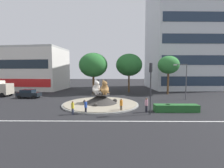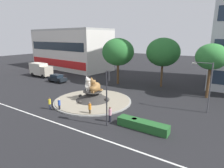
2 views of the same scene
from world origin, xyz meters
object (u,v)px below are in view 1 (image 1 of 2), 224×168
Objects in this scene: broadleaf_tree_behind_island at (129,65)px; second_tree_near_tower at (93,65)px; third_tree_left at (169,65)px; shophouse_block at (20,69)px; pedestrian_yellow_shirt at (73,107)px; office_tower at (184,35)px; pedestrian_orange_shirt at (121,105)px; cat_statue_tabby at (105,89)px; pedestrian_blue_shirt at (86,107)px; litter_bin at (168,108)px; pedestrian_pink_shirt at (146,105)px; traffic_light_mast at (151,79)px; cat_statue_white at (97,88)px; streetlight_arm at (185,78)px; sedan_on_far_lane at (29,94)px.

broadleaf_tree_behind_island is 1.01× the size of second_tree_near_tower.
shophouse_block is at bearing 166.04° from third_tree_left.
pedestrian_yellow_shirt is at bearing -135.10° from third_tree_left.
office_tower reaches higher than pedestrian_orange_shirt.
pedestrian_blue_shirt is at bearing -24.50° from cat_statue_tabby.
third_tree_left is 17.06m from litter_bin.
cat_statue_tabby is at bearing -70.18° from pedestrian_blue_shirt.
pedestrian_blue_shirt is 7.37m from pedestrian_pink_shirt.
litter_bin is at bearing -54.02° from traffic_light_mast.
cat_statue_white is 15.83m from streetlight_arm.
office_tower reaches higher than broadleaf_tree_behind_island.
cat_statue_tabby is 4.83m from pedestrian_orange_shirt.
traffic_light_mast is 0.66× the size of second_tree_near_tower.
cat_statue_tabby is 6.96m from pedestrian_pink_shirt.
third_tree_left is at bearing -125.89° from office_tower.
cat_statue_tabby is 1.40× the size of pedestrian_blue_shirt.
third_tree_left is (16.49, -0.27, -0.01)m from second_tree_near_tower.
cat_statue_white is 0.26× the size of broadleaf_tree_behind_island.
shophouse_block is at bearing 148.30° from pedestrian_pink_shirt.
office_tower is 19.48× the size of pedestrian_yellow_shirt.
traffic_light_mast is 23.33m from sedan_on_far_lane.
traffic_light_mast is at bearing -115.09° from third_tree_left.
shophouse_block is 39.68m from third_tree_left.
cat_statue_white reaches higher than litter_bin.
shophouse_block is 30.91m from broadleaf_tree_behind_island.
streetlight_arm is at bearing 92.40° from cat_statue_white.
sedan_on_far_lane reaches higher than litter_bin.
shophouse_block is 4.12× the size of streetlight_arm.
third_tree_left is at bearing -91.53° from pedestrian_blue_shirt.
cat_statue_white is 8.91m from traffic_light_mast.
streetlight_arm is 1.54× the size of sedan_on_far_lane.
office_tower is 17.71m from third_tree_left.
shophouse_block is 35.14m from pedestrian_blue_shirt.
second_tree_near_tower is (-25.03, -12.25, -9.16)m from office_tower.
second_tree_near_tower is 10.11× the size of litter_bin.
sedan_on_far_lane is (-19.66, -8.29, -5.70)m from broadleaf_tree_behind_island.
cat_statue_tabby is 17.96m from third_tree_left.
sedan_on_far_lane is (-16.96, 9.93, -0.04)m from pedestrian_orange_shirt.
cat_statue_white is 1.47× the size of pedestrian_yellow_shirt.
pedestrian_pink_shirt is (-8.55, -8.90, -2.82)m from streetlight_arm.
pedestrian_pink_shirt is at bearing -88.81° from broadleaf_tree_behind_island.
broadleaf_tree_behind_island is (30.16, -6.70, 0.83)m from shophouse_block.
pedestrian_blue_shirt is at bearing -41.38° from shophouse_block.
shophouse_block reaches higher than traffic_light_mast.
cat_statue_tabby is 6.52m from pedestrian_yellow_shirt.
sedan_on_far_lane is (-20.05, 10.16, -0.11)m from pedestrian_pink_shirt.
shophouse_block reaches higher than pedestrian_yellow_shirt.
pedestrian_pink_shirt is at bearing -117.04° from third_tree_left.
broadleaf_tree_behind_island reaches higher than streetlight_arm.
cat_statue_white is 0.28× the size of third_tree_left.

